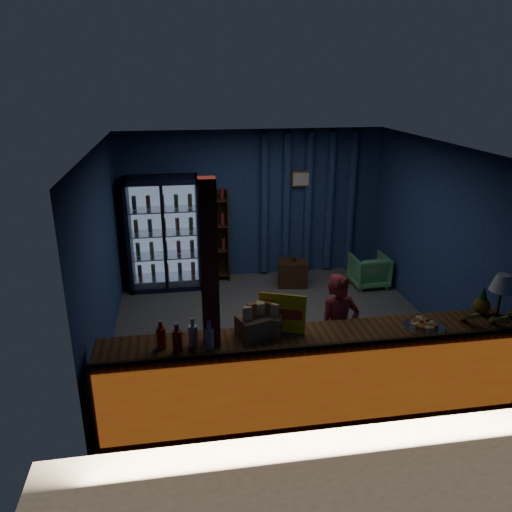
{
  "coord_description": "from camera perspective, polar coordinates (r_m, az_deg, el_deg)",
  "views": [
    {
      "loc": [
        -1.32,
        -6.26,
        3.44
      ],
      "look_at": [
        -0.33,
        -0.2,
        1.21
      ],
      "focal_mm": 35.0,
      "sensor_mm": 36.0,
      "label": 1
    }
  ],
  "objects": [
    {
      "name": "ground",
      "position": [
        7.27,
        2.33,
        -8.36
      ],
      "size": [
        4.6,
        4.6,
        0.0
      ],
      "primitive_type": "plane",
      "color": "#515154",
      "rests_on": "ground"
    },
    {
      "name": "room_walls",
      "position": [
        6.67,
        2.52,
        3.61
      ],
      "size": [
        4.6,
        4.6,
        4.6
      ],
      "color": "navy",
      "rests_on": "ground"
    },
    {
      "name": "counter",
      "position": [
        5.43,
        6.54,
        -13.32
      ],
      "size": [
        4.4,
        0.57,
        0.99
      ],
      "color": "brown",
      "rests_on": "ground"
    },
    {
      "name": "support_post",
      "position": [
        4.87,
        -5.17,
        -6.27
      ],
      "size": [
        0.16,
        0.16,
        2.6
      ],
      "primitive_type": "cube",
      "color": "maroon",
      "rests_on": "ground"
    },
    {
      "name": "beverage_cooler",
      "position": [
        8.56,
        -10.43,
        2.56
      ],
      "size": [
        1.2,
        0.62,
        1.9
      ],
      "color": "black",
      "rests_on": "ground"
    },
    {
      "name": "bottle_shelf",
      "position": [
        8.75,
        -4.79,
        2.26
      ],
      "size": [
        0.5,
        0.28,
        1.6
      ],
      "color": "#3C2313",
      "rests_on": "ground"
    },
    {
      "name": "curtain_folds",
      "position": [
        8.97,
        6.0,
        6.03
      ],
      "size": [
        1.74,
        0.14,
        2.5
      ],
      "color": "navy",
      "rests_on": "room_walls"
    },
    {
      "name": "framed_picture",
      "position": [
        8.8,
        5.23,
        8.78
      ],
      "size": [
        0.36,
        0.04,
        0.28
      ],
      "color": "gold",
      "rests_on": "room_walls"
    },
    {
      "name": "shopkeeper",
      "position": [
        5.82,
        9.4,
        -8.57
      ],
      "size": [
        0.56,
        0.43,
        1.38
      ],
      "primitive_type": "imported",
      "rotation": [
        0.0,
        0.0,
        0.21
      ],
      "color": "maroon",
      "rests_on": "ground"
    },
    {
      "name": "green_chair",
      "position": [
        8.82,
        12.8,
        -1.6
      ],
      "size": [
        0.6,
        0.61,
        0.55
      ],
      "primitive_type": "imported",
      "rotation": [
        0.0,
        0.0,
        3.16
      ],
      "color": "#5CB86E",
      "rests_on": "ground"
    },
    {
      "name": "side_table",
      "position": [
        8.64,
        4.19,
        -1.97
      ],
      "size": [
        0.55,
        0.44,
        0.54
      ],
      "color": "#3C2313",
      "rests_on": "ground"
    },
    {
      "name": "yellow_sign",
      "position": [
        5.15,
        2.97,
        -6.52
      ],
      "size": [
        0.49,
        0.28,
        0.4
      ],
      "color": "yellow",
      "rests_on": "counter"
    },
    {
      "name": "soda_bottles",
      "position": [
        4.91,
        -8.09,
        -9.16
      ],
      "size": [
        0.55,
        0.17,
        0.3
      ],
      "color": "red",
      "rests_on": "counter"
    },
    {
      "name": "snack_box_left",
      "position": [
        5.08,
        -0.19,
        -7.88
      ],
      "size": [
        0.39,
        0.36,
        0.34
      ],
      "color": "olive",
      "rests_on": "counter"
    },
    {
      "name": "snack_box_centre",
      "position": [
        5.15,
        1.28,
        -7.53
      ],
      "size": [
        0.38,
        0.35,
        0.33
      ],
      "color": "olive",
      "rests_on": "counter"
    },
    {
      "name": "pastry_tray",
      "position": [
        5.55,
        18.62,
        -7.6
      ],
      "size": [
        0.43,
        0.43,
        0.07
      ],
      "color": "silver",
      "rests_on": "counter"
    },
    {
      "name": "banana_bunches",
      "position": [
        5.9,
        25.36,
        -6.21
      ],
      "size": [
        0.79,
        0.3,
        0.17
      ],
      "color": "gold",
      "rests_on": "counter"
    },
    {
      "name": "table_lamp",
      "position": [
        5.91,
        26.36,
        -2.94
      ],
      "size": [
        0.26,
        0.26,
        0.52
      ],
      "color": "black",
      "rests_on": "counter"
    },
    {
      "name": "pineapple",
      "position": [
        6.04,
        24.4,
        -4.92
      ],
      "size": [
        0.19,
        0.19,
        0.32
      ],
      "color": "olive",
      "rests_on": "counter"
    }
  ]
}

